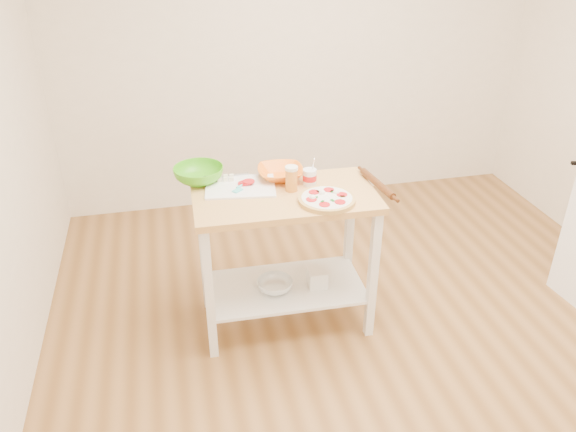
{
  "coord_description": "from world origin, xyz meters",
  "views": [
    {
      "loc": [
        -1.13,
        -2.26,
        2.33
      ],
      "look_at": [
        -0.48,
        0.54,
        0.74
      ],
      "focal_mm": 35.0,
      "sensor_mm": 36.0,
      "label": 1
    }
  ],
  "objects_px": {
    "cutting_board": "(240,186)",
    "orange_bowl": "(280,173)",
    "rolling_pin": "(377,184)",
    "green_bowl": "(199,174)",
    "beer_pint": "(291,178)",
    "shelf_bin": "(317,278)",
    "prep_island": "(285,233)",
    "yogurt_tub": "(310,177)",
    "knife": "(220,176)",
    "spatula": "(240,187)",
    "shelf_glass_bowl": "(275,285)",
    "pizza": "(327,199)"
  },
  "relations": [
    {
      "from": "beer_pint",
      "to": "spatula",
      "type": "bearing_deg",
      "value": 166.22
    },
    {
      "from": "beer_pint",
      "to": "rolling_pin",
      "type": "distance_m",
      "value": 0.5
    },
    {
      "from": "orange_bowl",
      "to": "rolling_pin",
      "type": "relative_size",
      "value": 0.75
    },
    {
      "from": "cutting_board",
      "to": "green_bowl",
      "type": "height_order",
      "value": "green_bowl"
    },
    {
      "from": "orange_bowl",
      "to": "yogurt_tub",
      "type": "xyz_separation_m",
      "value": [
        0.15,
        -0.13,
        0.02
      ]
    },
    {
      "from": "spatula",
      "to": "orange_bowl",
      "type": "distance_m",
      "value": 0.28
    },
    {
      "from": "spatula",
      "to": "shelf_glass_bowl",
      "type": "xyz_separation_m",
      "value": [
        0.17,
        -0.14,
        -0.62
      ]
    },
    {
      "from": "yogurt_tub",
      "to": "knife",
      "type": "bearing_deg",
      "value": 158.54
    },
    {
      "from": "beer_pint",
      "to": "shelf_glass_bowl",
      "type": "distance_m",
      "value": 0.69
    },
    {
      "from": "prep_island",
      "to": "orange_bowl",
      "type": "distance_m",
      "value": 0.36
    },
    {
      "from": "spatula",
      "to": "pizza",
      "type": "bearing_deg",
      "value": -67.69
    },
    {
      "from": "beer_pint",
      "to": "yogurt_tub",
      "type": "bearing_deg",
      "value": 21.39
    },
    {
      "from": "prep_island",
      "to": "shelf_glass_bowl",
      "type": "height_order",
      "value": "prep_island"
    },
    {
      "from": "prep_island",
      "to": "rolling_pin",
      "type": "distance_m",
      "value": 0.61
    },
    {
      "from": "cutting_board",
      "to": "yogurt_tub",
      "type": "bearing_deg",
      "value": -0.59
    },
    {
      "from": "orange_bowl",
      "to": "pizza",
      "type": "bearing_deg",
      "value": -62.62
    },
    {
      "from": "green_bowl",
      "to": "shelf_bin",
      "type": "xyz_separation_m",
      "value": [
        0.65,
        -0.32,
        -0.63
      ]
    },
    {
      "from": "rolling_pin",
      "to": "green_bowl",
      "type": "bearing_deg",
      "value": 162.87
    },
    {
      "from": "shelf_glass_bowl",
      "to": "spatula",
      "type": "bearing_deg",
      "value": 141.07
    },
    {
      "from": "spatula",
      "to": "shelf_bin",
      "type": "distance_m",
      "value": 0.75
    },
    {
      "from": "spatula",
      "to": "rolling_pin",
      "type": "distance_m",
      "value": 0.79
    },
    {
      "from": "cutting_board",
      "to": "green_bowl",
      "type": "relative_size",
      "value": 1.49
    },
    {
      "from": "beer_pint",
      "to": "prep_island",
      "type": "bearing_deg",
      "value": -140.37
    },
    {
      "from": "pizza",
      "to": "green_bowl",
      "type": "height_order",
      "value": "green_bowl"
    },
    {
      "from": "cutting_board",
      "to": "orange_bowl",
      "type": "distance_m",
      "value": 0.27
    },
    {
      "from": "orange_bowl",
      "to": "shelf_glass_bowl",
      "type": "bearing_deg",
      "value": -110.64
    },
    {
      "from": "green_bowl",
      "to": "yogurt_tub",
      "type": "bearing_deg",
      "value": -16.94
    },
    {
      "from": "pizza",
      "to": "shelf_glass_bowl",
      "type": "height_order",
      "value": "pizza"
    },
    {
      "from": "spatula",
      "to": "rolling_pin",
      "type": "bearing_deg",
      "value": -48.44
    },
    {
      "from": "beer_pint",
      "to": "yogurt_tub",
      "type": "distance_m",
      "value": 0.13
    },
    {
      "from": "green_bowl",
      "to": "shelf_bin",
      "type": "relative_size",
      "value": 2.61
    },
    {
      "from": "green_bowl",
      "to": "beer_pint",
      "type": "bearing_deg",
      "value": -25.18
    },
    {
      "from": "pizza",
      "to": "cutting_board",
      "type": "distance_m",
      "value": 0.53
    },
    {
      "from": "orange_bowl",
      "to": "shelf_bin",
      "type": "bearing_deg",
      "value": -55.92
    },
    {
      "from": "knife",
      "to": "green_bowl",
      "type": "relative_size",
      "value": 0.92
    },
    {
      "from": "yogurt_tub",
      "to": "shelf_bin",
      "type": "bearing_deg",
      "value": -78.55
    },
    {
      "from": "knife",
      "to": "spatula",
      "type": "bearing_deg",
      "value": -61.3
    },
    {
      "from": "knife",
      "to": "orange_bowl",
      "type": "xyz_separation_m",
      "value": [
        0.35,
        -0.07,
        0.02
      ]
    },
    {
      "from": "knife",
      "to": "rolling_pin",
      "type": "xyz_separation_m",
      "value": [
        0.88,
        -0.32,
        0.0
      ]
    },
    {
      "from": "beer_pint",
      "to": "yogurt_tub",
      "type": "height_order",
      "value": "yogurt_tub"
    },
    {
      "from": "spatula",
      "to": "shelf_glass_bowl",
      "type": "height_order",
      "value": "spatula"
    },
    {
      "from": "orange_bowl",
      "to": "green_bowl",
      "type": "height_order",
      "value": "green_bowl"
    },
    {
      "from": "cutting_board",
      "to": "green_bowl",
      "type": "xyz_separation_m",
      "value": [
        -0.22,
        0.13,
        0.04
      ]
    },
    {
      "from": "rolling_pin",
      "to": "prep_island",
      "type": "bearing_deg",
      "value": 176.67
    },
    {
      "from": "rolling_pin",
      "to": "shelf_glass_bowl",
      "type": "relative_size",
      "value": 1.67
    },
    {
      "from": "prep_island",
      "to": "beer_pint",
      "type": "xyz_separation_m",
      "value": [
        0.05,
        0.04,
        0.33
      ]
    },
    {
      "from": "yogurt_tub",
      "to": "shelf_bin",
      "type": "relative_size",
      "value": 1.54
    },
    {
      "from": "knife",
      "to": "shelf_bin",
      "type": "bearing_deg",
      "value": -31.65
    },
    {
      "from": "rolling_pin",
      "to": "orange_bowl",
      "type": "bearing_deg",
      "value": 154.84
    },
    {
      "from": "pizza",
      "to": "rolling_pin",
      "type": "height_order",
      "value": "pizza"
    }
  ]
}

